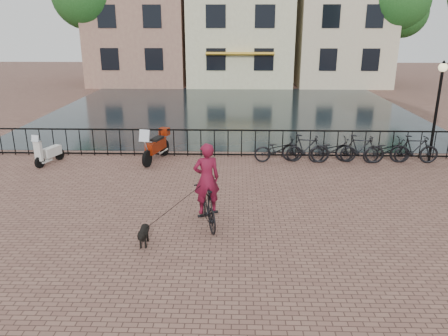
{
  "coord_description": "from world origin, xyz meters",
  "views": [
    {
      "loc": [
        0.31,
        -7.51,
        4.68
      ],
      "look_at": [
        0.0,
        3.0,
        1.2
      ],
      "focal_mm": 35.0,
      "sensor_mm": 36.0,
      "label": 1
    }
  ],
  "objects_px": {
    "dog": "(144,235)",
    "motorcycle": "(156,143)",
    "cyclist": "(207,190)",
    "lamp_post": "(439,95)",
    "scooter": "(49,147)"
  },
  "relations": [
    {
      "from": "dog",
      "to": "motorcycle",
      "type": "distance_m",
      "value": 6.32
    },
    {
      "from": "cyclist",
      "to": "motorcycle",
      "type": "xyz_separation_m",
      "value": [
        -2.17,
        5.21,
        -0.24
      ]
    },
    {
      "from": "lamp_post",
      "to": "scooter",
      "type": "xyz_separation_m",
      "value": [
        -13.44,
        -0.66,
        -1.79
      ]
    },
    {
      "from": "cyclist",
      "to": "scooter",
      "type": "distance_m",
      "value": 7.55
    },
    {
      "from": "lamp_post",
      "to": "cyclist",
      "type": "height_order",
      "value": "lamp_post"
    },
    {
      "from": "dog",
      "to": "lamp_post",
      "type": "bearing_deg",
      "value": 32.75
    },
    {
      "from": "lamp_post",
      "to": "cyclist",
      "type": "relative_size",
      "value": 1.43
    },
    {
      "from": "scooter",
      "to": "lamp_post",
      "type": "bearing_deg",
      "value": 20.97
    },
    {
      "from": "motorcycle",
      "to": "scooter",
      "type": "relative_size",
      "value": 1.47
    },
    {
      "from": "cyclist",
      "to": "scooter",
      "type": "height_order",
      "value": "cyclist"
    },
    {
      "from": "motorcycle",
      "to": "scooter",
      "type": "bearing_deg",
      "value": -158.13
    },
    {
      "from": "lamp_post",
      "to": "dog",
      "type": "xyz_separation_m",
      "value": [
        -8.92,
        -6.47,
        -2.14
      ]
    },
    {
      "from": "lamp_post",
      "to": "cyclist",
      "type": "xyz_separation_m",
      "value": [
        -7.59,
        -5.43,
        -1.46
      ]
    },
    {
      "from": "dog",
      "to": "motorcycle",
      "type": "height_order",
      "value": "motorcycle"
    },
    {
      "from": "cyclist",
      "to": "lamp_post",
      "type": "bearing_deg",
      "value": -161.31
    }
  ]
}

